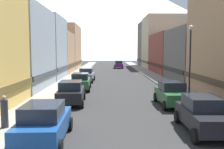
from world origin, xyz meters
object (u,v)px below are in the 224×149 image
at_px(car_left_1, 71,92).
at_px(car_driving_0, 119,64).
at_px(car_left_0, 44,123).
at_px(streetlamp_right, 190,52).
at_px(car_right_1, 172,93).
at_px(car_left_2, 81,81).
at_px(pedestrian_0, 4,113).
at_px(car_right_0, 203,114).
at_px(car_left_3, 86,75).

bearing_deg(car_left_1, car_driving_0, 82.44).
xyz_separation_m(car_left_0, streetlamp_right, (9.15, 8.49, 3.09)).
distance_m(car_right_1, streetlamp_right, 3.56).
bearing_deg(car_left_0, car_left_2, 90.00).
bearing_deg(car_left_2, pedestrian_0, -100.32).
distance_m(car_right_0, car_right_1, 6.24).
height_order(car_left_2, car_left_3, same).
xyz_separation_m(car_left_2, car_right_1, (7.60, -7.62, 0.00)).
relative_size(car_left_2, car_right_1, 1.01).
height_order(car_right_1, car_driving_0, same).
relative_size(car_left_0, car_left_2, 1.00).
height_order(car_left_1, pedestrian_0, pedestrian_0).
bearing_deg(car_left_2, car_right_0, -61.27).
bearing_deg(car_left_0, car_right_0, 10.43).
bearing_deg(car_left_3, car_left_2, -90.00).
distance_m(car_left_1, car_left_2, 6.92).
bearing_deg(car_right_0, car_driving_0, 92.65).
xyz_separation_m(car_left_0, car_right_1, (7.60, 7.64, 0.00)).
relative_size(car_left_3, car_right_1, 1.01).
bearing_deg(car_right_0, car_left_2, 118.73).
bearing_deg(car_left_0, car_driving_0, 83.71).
distance_m(car_left_0, car_driving_0, 49.29).
height_order(car_left_1, car_right_0, same).
bearing_deg(streetlamp_right, pedestrian_0, -150.01).
relative_size(car_left_2, streetlamp_right, 0.76).
bearing_deg(pedestrian_0, streetlamp_right, 29.99).
bearing_deg(car_left_2, car_left_3, 90.00).
bearing_deg(car_left_1, streetlamp_right, 0.95).
xyz_separation_m(car_right_0, car_right_1, (-0.00, 6.24, 0.00)).
bearing_deg(car_right_1, pedestrian_0, -149.80).
bearing_deg(car_right_1, car_left_2, 134.92).
height_order(car_left_2, car_driving_0, same).
bearing_deg(car_right_1, car_right_0, -89.98).
bearing_deg(car_left_1, car_right_1, -5.24).
relative_size(car_left_3, pedestrian_0, 2.69).
distance_m(car_left_2, car_right_1, 10.76).
bearing_deg(pedestrian_0, car_driving_0, 80.56).
distance_m(car_left_1, car_right_0, 10.29).
distance_m(car_left_0, car_right_1, 10.78).
height_order(car_left_0, pedestrian_0, pedestrian_0).
bearing_deg(pedestrian_0, car_left_2, 79.68).
distance_m(car_left_3, car_right_1, 16.69).
distance_m(car_left_1, car_driving_0, 41.01).
height_order(car_left_2, streetlamp_right, streetlamp_right).
xyz_separation_m(car_left_0, pedestrian_0, (-2.45, 1.79, 0.01)).
height_order(car_left_3, pedestrian_0, pedestrian_0).
height_order(car_left_1, streetlamp_right, streetlamp_right).
relative_size(car_left_1, car_right_0, 1.01).
bearing_deg(car_right_1, car_left_0, -134.83).
xyz_separation_m(car_left_0, car_left_2, (0.00, 15.26, 0.00)).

